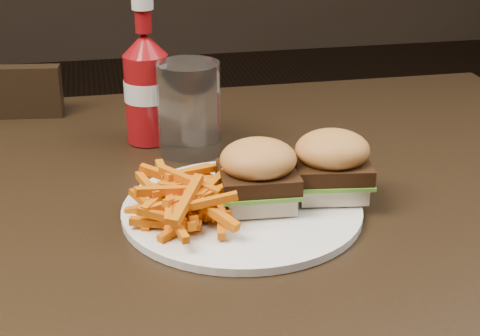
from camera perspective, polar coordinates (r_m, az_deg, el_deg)
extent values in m
cube|color=black|center=(0.84, -6.70, -3.63)|extent=(1.20, 0.80, 0.04)
cylinder|color=white|center=(0.79, 0.15, -3.28)|extent=(0.26, 0.26, 0.01)
cube|color=beige|center=(0.78, 1.40, -2.19)|extent=(0.08, 0.07, 0.02)
cube|color=#FAE4C1|center=(0.81, 7.04, -1.36)|extent=(0.08, 0.08, 0.02)
cylinder|color=maroon|center=(0.98, -7.20, 5.37)|extent=(0.07, 0.07, 0.12)
cylinder|color=white|center=(0.94, -3.98, 4.43)|extent=(0.10, 0.10, 0.13)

